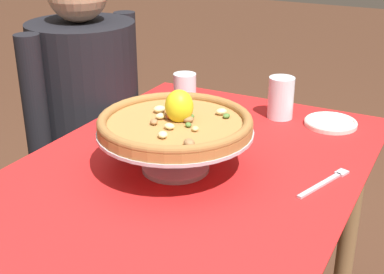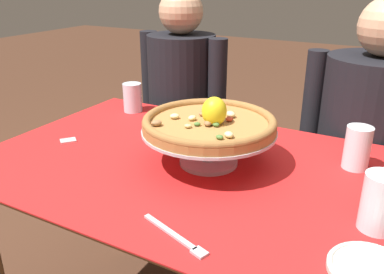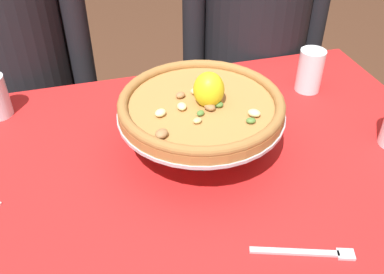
% 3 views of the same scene
% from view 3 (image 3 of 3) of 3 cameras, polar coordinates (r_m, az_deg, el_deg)
% --- Properties ---
extents(dining_table, '(1.28, 0.83, 0.72)m').
position_cam_3_polar(dining_table, '(1.09, -0.05, -6.84)').
color(dining_table, olive).
rests_on(dining_table, ground).
extents(pizza_stand, '(0.38, 0.38, 0.11)m').
position_cam_3_polar(pizza_stand, '(1.00, 1.19, 2.11)').
color(pizza_stand, '#B7B7C1').
rests_on(pizza_stand, dining_table).
extents(pizza, '(0.38, 0.38, 0.10)m').
position_cam_3_polar(pizza, '(0.97, 1.28, 4.46)').
color(pizza, '#AD753D').
rests_on(pizza, pizza_stand).
extents(water_glass_back_right, '(0.07, 0.07, 0.12)m').
position_cam_3_polar(water_glass_back_right, '(1.29, 15.39, 8.25)').
color(water_glass_back_right, white).
rests_on(water_glass_back_right, dining_table).
extents(dinner_fork, '(0.19, 0.08, 0.01)m').
position_cam_3_polar(dinner_fork, '(0.85, 15.24, -14.63)').
color(dinner_fork, '#B7B7C1').
rests_on(dinner_fork, dining_table).
extents(diner_left, '(0.46, 0.35, 1.18)m').
position_cam_3_polar(diner_left, '(1.61, -20.36, 4.19)').
color(diner_left, navy).
rests_on(diner_left, ground).
extents(diner_right, '(0.53, 0.41, 1.18)m').
position_cam_3_polar(diner_right, '(1.69, 7.91, 9.07)').
color(diner_right, black).
rests_on(diner_right, ground).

